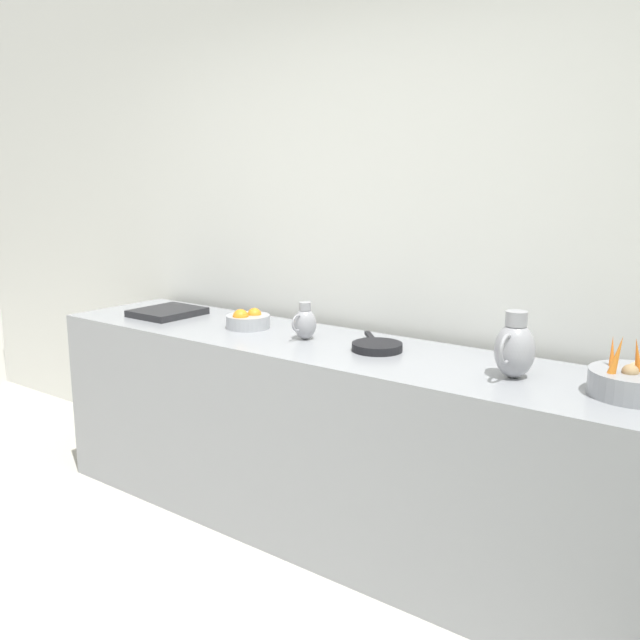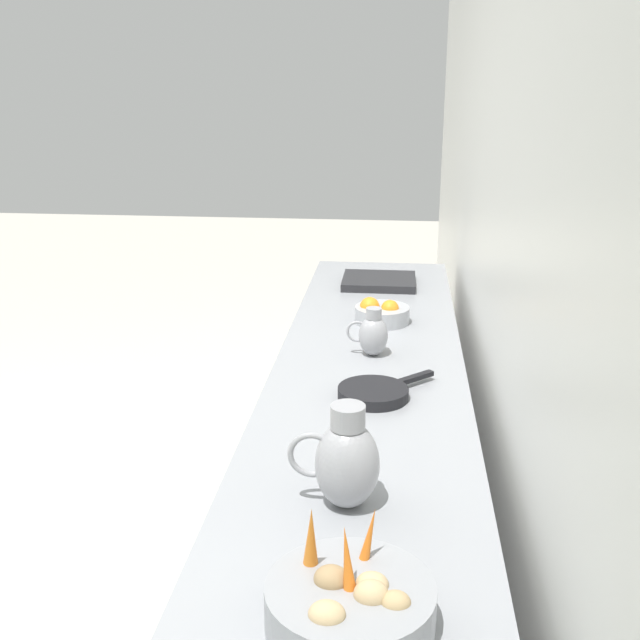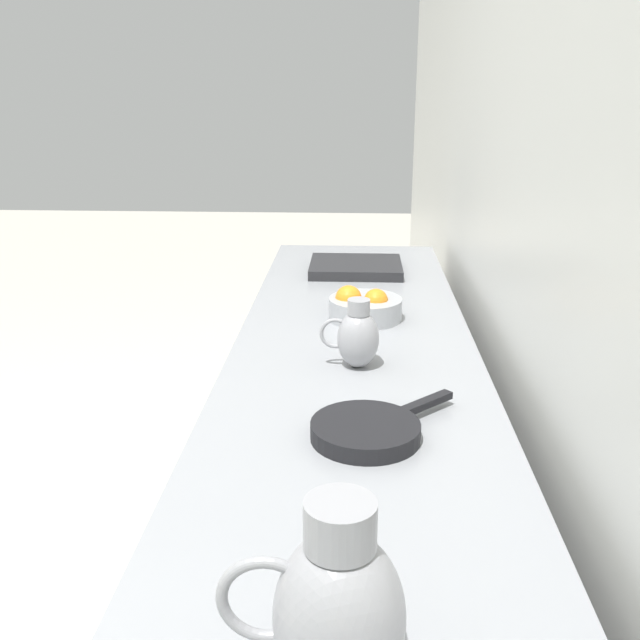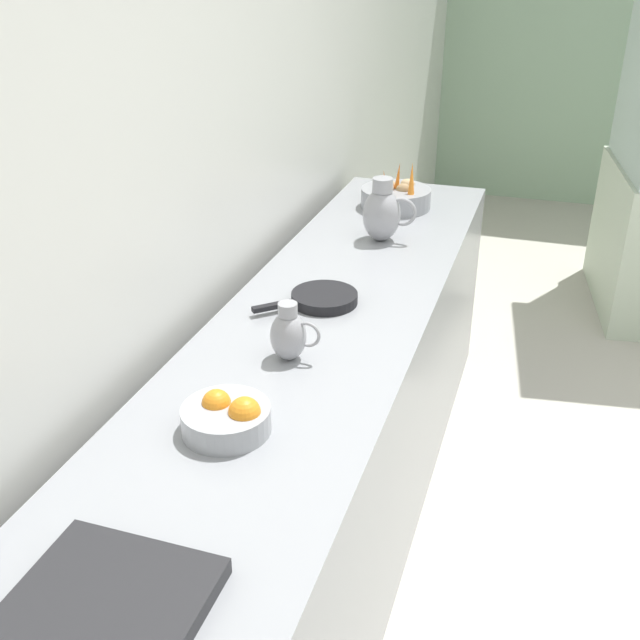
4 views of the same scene
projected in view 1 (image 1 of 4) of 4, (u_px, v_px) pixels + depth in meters
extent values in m
cube|color=silver|center=(497.00, 214.00, 2.99)|extent=(0.10, 8.37, 3.00)
cube|color=gray|center=(343.00, 444.00, 3.15)|extent=(0.66, 3.24, 0.92)
cylinder|color=gray|center=(635.00, 383.00, 2.35)|extent=(0.31, 0.31, 0.09)
torus|color=gray|center=(634.00, 394.00, 2.36)|extent=(0.18, 0.18, 0.01)
cone|color=orange|center=(638.00, 359.00, 2.33)|extent=(0.06, 0.06, 0.15)
cone|color=orange|center=(612.00, 354.00, 2.41)|extent=(0.05, 0.04, 0.13)
cone|color=orange|center=(616.00, 359.00, 2.31)|extent=(0.05, 0.07, 0.17)
ellipsoid|color=#9E7F56|center=(630.00, 372.00, 2.32)|extent=(0.07, 0.06, 0.05)
ellipsoid|color=tan|center=(637.00, 368.00, 2.38)|extent=(0.06, 0.05, 0.04)
cylinder|color=#9EA0A5|center=(248.00, 322.00, 3.43)|extent=(0.22, 0.22, 0.06)
sphere|color=orange|center=(241.00, 317.00, 3.38)|extent=(0.08, 0.08, 0.08)
sphere|color=orange|center=(254.00, 315.00, 3.44)|extent=(0.07, 0.07, 0.07)
ellipsoid|color=#939399|center=(515.00, 350.00, 2.56)|extent=(0.15, 0.15, 0.21)
cylinder|color=#939399|center=(516.00, 319.00, 2.54)|extent=(0.08, 0.08, 0.06)
torus|color=#939399|center=(506.00, 349.00, 2.49)|extent=(0.11, 0.01, 0.11)
ellipsoid|color=#939399|center=(305.00, 324.00, 3.18)|extent=(0.10, 0.10, 0.14)
cylinder|color=#939399|center=(305.00, 306.00, 3.16)|extent=(0.06, 0.06, 0.04)
torus|color=#939399|center=(297.00, 323.00, 3.13)|extent=(0.08, 0.01, 0.08)
cube|color=#232326|center=(167.00, 312.00, 3.74)|extent=(0.34, 0.30, 0.04)
cylinder|color=black|center=(377.00, 347.00, 2.98)|extent=(0.22, 0.22, 0.03)
cube|color=black|center=(370.00, 336.00, 3.15)|extent=(0.12, 0.12, 0.02)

